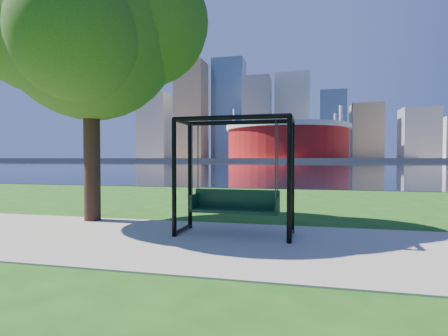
% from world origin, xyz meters
% --- Properties ---
extents(ground, '(900.00, 900.00, 0.00)m').
position_xyz_m(ground, '(0.00, 0.00, 0.00)').
color(ground, '#1E5114').
rests_on(ground, ground).
extents(path, '(120.00, 4.00, 0.03)m').
position_xyz_m(path, '(0.00, -0.50, 0.01)').
color(path, '#9E937F').
rests_on(path, ground).
extents(river, '(900.00, 180.00, 0.02)m').
position_xyz_m(river, '(0.00, 102.00, 0.01)').
color(river, black).
rests_on(river, ground).
extents(far_bank, '(900.00, 228.00, 2.00)m').
position_xyz_m(far_bank, '(0.00, 306.00, 1.00)').
color(far_bank, '#937F60').
rests_on(far_bank, ground).
extents(stadium, '(83.00, 83.00, 32.00)m').
position_xyz_m(stadium, '(-10.00, 235.00, 14.23)').
color(stadium, maroon).
rests_on(stadium, far_bank).
extents(skyline, '(392.00, 66.00, 96.50)m').
position_xyz_m(skyline, '(-4.27, 319.39, 35.89)').
color(skyline, gray).
rests_on(skyline, far_bank).
extents(swing, '(2.48, 1.12, 2.51)m').
position_xyz_m(swing, '(-0.02, 0.25, 1.22)').
color(swing, black).
rests_on(swing, ground).
extents(park_tree, '(5.90, 5.33, 7.33)m').
position_xyz_m(park_tree, '(-4.07, 1.17, 5.09)').
color(park_tree, black).
rests_on(park_tree, ground).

